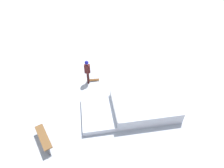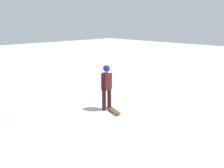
{
  "view_description": "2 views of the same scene",
  "coord_description": "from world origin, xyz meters",
  "px_view_note": "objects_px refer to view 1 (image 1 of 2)",
  "views": [
    {
      "loc": [
        3.76,
        7.31,
        8.37
      ],
      "look_at": [
        0.34,
        -0.83,
        0.9
      ],
      "focal_mm": 30.5,
      "sensor_mm": 36.0,
      "label": 1
    },
    {
      "loc": [
        -4.49,
        2.74,
        3.22
      ],
      "look_at": [
        1.25,
        -2.82,
        1.0
      ],
      "focal_mm": 35.68,
      "sensor_mm": 36.0,
      "label": 2
    }
  ],
  "objects_px": {
    "skate_ramp": "(136,107)",
    "skateboard": "(93,80)",
    "park_bench": "(44,138)",
    "skater": "(87,70)"
  },
  "relations": [
    {
      "from": "skater",
      "to": "park_bench",
      "type": "xyz_separation_m",
      "value": [
        3.42,
        3.69,
        -0.65
      ]
    },
    {
      "from": "skate_ramp",
      "to": "skater",
      "type": "bearing_deg",
      "value": -50.12
    },
    {
      "from": "park_bench",
      "to": "skateboard",
      "type": "bearing_deg",
      "value": -135.59
    },
    {
      "from": "skate_ramp",
      "to": "skateboard",
      "type": "height_order",
      "value": "skate_ramp"
    },
    {
      "from": "skater",
      "to": "park_bench",
      "type": "relative_size",
      "value": 1.05
    },
    {
      "from": "skate_ramp",
      "to": "park_bench",
      "type": "xyz_separation_m",
      "value": [
        5.18,
        0.1,
        0.04
      ]
    },
    {
      "from": "skate_ramp",
      "to": "skater",
      "type": "height_order",
      "value": "skater"
    },
    {
      "from": "skate_ramp",
      "to": "park_bench",
      "type": "distance_m",
      "value": 5.18
    },
    {
      "from": "park_bench",
      "to": "skater",
      "type": "bearing_deg",
      "value": -132.82
    },
    {
      "from": "skateboard",
      "to": "skate_ramp",
      "type": "bearing_deg",
      "value": 127.51
    }
  ]
}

